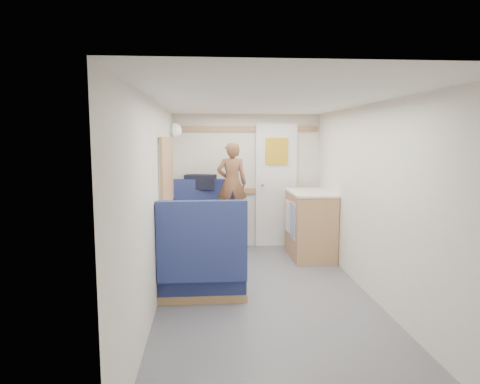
{
  "coord_description": "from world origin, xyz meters",
  "views": [
    {
      "loc": [
        -0.6,
        -4.16,
        1.65
      ],
      "look_at": [
        -0.2,
        0.9,
        1.01
      ],
      "focal_mm": 32.0,
      "sensor_mm": 36.0,
      "label": 1
    }
  ],
  "objects": [
    {
      "name": "wall_back",
      "position": [
        0.0,
        2.25,
        1.0
      ],
      "size": [
        2.2,
        0.02,
        2.0
      ],
      "primitive_type": "cube",
      "color": "silver",
      "rests_on": "floor"
    },
    {
      "name": "orange_fruit",
      "position": [
        -0.54,
        0.97,
        0.78
      ],
      "size": [
        0.08,
        0.08,
        0.08
      ],
      "primitive_type": "sphere",
      "color": "orange",
      "rests_on": "tray"
    },
    {
      "name": "ledge",
      "position": [
        -0.65,
        2.12,
        0.88
      ],
      "size": [
        0.9,
        0.14,
        0.04
      ],
      "primitive_type": "cube",
      "color": "#9F6E48",
      "rests_on": "bench_far"
    },
    {
      "name": "bench_far",
      "position": [
        -0.65,
        1.86,
        0.3
      ],
      "size": [
        0.9,
        0.59,
        1.05
      ],
      "color": "navy",
      "rests_on": "floor"
    },
    {
      "name": "bench_near",
      "position": [
        -0.65,
        0.14,
        0.3
      ],
      "size": [
        0.9,
        0.59,
        1.05
      ],
      "color": "navy",
      "rests_on": "floor"
    },
    {
      "name": "wall_right",
      "position": [
        1.1,
        0.0,
        1.0
      ],
      "size": [
        0.02,
        4.5,
        2.0
      ],
      "primitive_type": "cube",
      "color": "silver",
      "rests_on": "floor"
    },
    {
      "name": "dome_light",
      "position": [
        -1.04,
        1.85,
        1.75
      ],
      "size": [
        0.2,
        0.2,
        0.2
      ],
      "primitive_type": "sphere",
      "color": "white",
      "rests_on": "wall_left"
    },
    {
      "name": "beer_glass",
      "position": [
        -0.44,
        0.94,
        0.77
      ],
      "size": [
        0.07,
        0.07,
        0.11
      ],
      "primitive_type": "cylinder",
      "color": "#905614",
      "rests_on": "dinette_table"
    },
    {
      "name": "side_window",
      "position": [
        -1.08,
        1.0,
        1.25
      ],
      "size": [
        0.04,
        1.3,
        0.72
      ],
      "primitive_type": "cube",
      "color": "#929F86",
      "rests_on": "wall_left"
    },
    {
      "name": "galley_counter",
      "position": [
        0.82,
        1.55,
        0.47
      ],
      "size": [
        0.57,
        0.92,
        0.92
      ],
      "color": "#9F6E48",
      "rests_on": "floor"
    },
    {
      "name": "cheese_block",
      "position": [
        -0.56,
        0.87,
        0.76
      ],
      "size": [
        0.12,
        0.09,
        0.04
      ],
      "primitive_type": "cube",
      "rotation": [
        0.0,
        0.0,
        -0.25
      ],
      "color": "#E8D786",
      "rests_on": "tray"
    },
    {
      "name": "ceiling",
      "position": [
        0.0,
        0.0,
        2.0
      ],
      "size": [
        4.5,
        4.5,
        0.0
      ],
      "primitive_type": "plane",
      "rotation": [
        3.14,
        0.0,
        0.0
      ],
      "color": "silver",
      "rests_on": "wall_back"
    },
    {
      "name": "oak_trim_high",
      "position": [
        0.0,
        2.23,
        1.78
      ],
      "size": [
        2.15,
        0.02,
        0.08
      ],
      "primitive_type": "cube",
      "color": "#9F6E48",
      "rests_on": "wall_back"
    },
    {
      "name": "wall_left",
      "position": [
        -1.1,
        0.0,
        1.0
      ],
      "size": [
        0.02,
        4.5,
        2.0
      ],
      "primitive_type": "cube",
      "color": "silver",
      "rests_on": "floor"
    },
    {
      "name": "rear_door",
      "position": [
        0.45,
        2.22,
        0.97
      ],
      "size": [
        0.62,
        0.12,
        1.86
      ],
      "color": "white",
      "rests_on": "wall_back"
    },
    {
      "name": "floor",
      "position": [
        0.0,
        0.0,
        0.0
      ],
      "size": [
        4.5,
        4.5,
        0.0
      ],
      "primitive_type": "plane",
      "color": "#515156",
      "rests_on": "ground"
    },
    {
      "name": "tray",
      "position": [
        -0.6,
        0.77,
        0.73
      ],
      "size": [
        0.36,
        0.41,
        0.02
      ],
      "primitive_type": "cube",
      "rotation": [
        0.0,
        0.0,
        -0.39
      ],
      "color": "silver",
      "rests_on": "dinette_table"
    },
    {
      "name": "pepper_grinder",
      "position": [
        -0.66,
        1.04,
        0.76
      ],
      "size": [
        0.03,
        0.03,
        0.09
      ],
      "primitive_type": "cylinder",
      "color": "black",
      "rests_on": "dinette_table"
    },
    {
      "name": "salt_grinder",
      "position": [
        -0.58,
        0.96,
        0.76
      ],
      "size": [
        0.03,
        0.03,
        0.09
      ],
      "primitive_type": "cylinder",
      "color": "silver",
      "rests_on": "dinette_table"
    },
    {
      "name": "dinette_table",
      "position": [
        -0.65,
        1.0,
        0.57
      ],
      "size": [
        0.62,
        0.92,
        0.72
      ],
      "color": "white",
      "rests_on": "floor"
    },
    {
      "name": "bread_loaf",
      "position": [
        -0.43,
        1.26,
        0.77
      ],
      "size": [
        0.2,
        0.25,
        0.09
      ],
      "primitive_type": "cube",
      "rotation": [
        0.0,
        0.0,
        0.37
      ],
      "color": "olive",
      "rests_on": "dinette_table"
    },
    {
      "name": "tumbler_right",
      "position": [
        -0.54,
        1.03,
        0.77
      ],
      "size": [
        0.07,
        0.07,
        0.11
      ],
      "primitive_type": "cylinder",
      "color": "silver",
      "rests_on": "dinette_table"
    },
    {
      "name": "tumbler_left",
      "position": [
        -0.83,
        0.73,
        0.77
      ],
      "size": [
        0.06,
        0.06,
        0.1
      ],
      "primitive_type": "cylinder",
      "color": "white",
      "rests_on": "dinette_table"
    },
    {
      "name": "wine_glass",
      "position": [
        -0.8,
        1.05,
        0.84
      ],
      "size": [
        0.08,
        0.08,
        0.17
      ],
      "color": "white",
      "rests_on": "dinette_table"
    },
    {
      "name": "oak_trim_low",
      "position": [
        0.0,
        2.23,
        0.85
      ],
      "size": [
        2.15,
        0.02,
        0.08
      ],
      "primitive_type": "cube",
      "color": "#9F6E48",
      "rests_on": "wall_back"
    },
    {
      "name": "person",
      "position": [
        -0.25,
        1.76,
        1.02
      ],
      "size": [
        0.43,
        0.29,
        1.14
      ],
      "primitive_type": "imported",
      "rotation": [
        0.0,
        0.0,
        3.11
      ],
      "color": "brown",
      "rests_on": "bench_far"
    },
    {
      "name": "duffel_bag",
      "position": [
        -0.69,
        2.12,
        1.01
      ],
      "size": [
        0.48,
        0.32,
        0.21
      ],
      "primitive_type": "cube",
      "rotation": [
        0.0,
        0.0,
        -0.27
      ],
      "color": "black",
      "rests_on": "ledge"
    }
  ]
}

